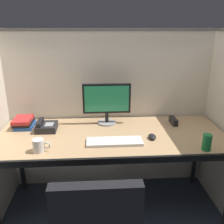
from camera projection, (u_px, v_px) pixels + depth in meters
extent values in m
cube|color=beige|center=(109.00, 113.00, 2.47)|extent=(2.20, 0.05, 1.55)
cube|color=#605B56|center=(109.00, 30.00, 2.21)|extent=(2.21, 0.06, 0.02)
cube|color=tan|center=(112.00, 137.00, 2.07)|extent=(1.90, 0.80, 0.04)
cube|color=black|center=(116.00, 161.00, 1.70)|extent=(1.90, 0.02, 0.05)
cylinder|color=black|center=(21.00, 159.00, 2.45)|extent=(0.04, 0.04, 0.70)
cylinder|color=black|center=(196.00, 153.00, 2.57)|extent=(0.04, 0.04, 0.70)
cylinder|color=gray|center=(107.00, 123.00, 2.29)|extent=(0.17, 0.17, 0.01)
cylinder|color=black|center=(107.00, 117.00, 2.28)|extent=(0.03, 0.03, 0.09)
cube|color=black|center=(107.00, 98.00, 2.22)|extent=(0.43, 0.03, 0.27)
cube|color=#268C59|center=(107.00, 99.00, 2.20)|extent=(0.39, 0.01, 0.23)
cube|color=silver|center=(115.00, 142.00, 1.91)|extent=(0.43, 0.15, 0.02)
ellipsoid|color=black|center=(152.00, 137.00, 1.98)|extent=(0.06, 0.10, 0.03)
cylinder|color=#59595B|center=(152.00, 134.00, 1.99)|extent=(0.01, 0.01, 0.01)
cylinder|color=#197233|center=(207.00, 142.00, 1.78)|extent=(0.07, 0.07, 0.12)
cube|color=#1E478C|center=(25.00, 125.00, 2.21)|extent=(0.15, 0.21, 0.03)
cube|color=black|center=(24.00, 122.00, 2.20)|extent=(0.15, 0.21, 0.03)
cube|color=#B22626|center=(23.00, 120.00, 2.19)|extent=(0.15, 0.21, 0.03)
cube|color=black|center=(47.00, 127.00, 2.14)|extent=(0.17, 0.19, 0.06)
cube|color=black|center=(40.00, 122.00, 2.12)|extent=(0.04, 0.17, 0.03)
cube|color=gray|center=(49.00, 124.00, 2.12)|extent=(0.07, 0.09, 0.00)
cylinder|color=silver|center=(38.00, 146.00, 1.76)|extent=(0.08, 0.08, 0.09)
torus|color=silver|center=(47.00, 145.00, 1.77)|extent=(0.06, 0.01, 0.06)
cube|color=black|center=(173.00, 121.00, 2.28)|extent=(0.04, 0.15, 0.06)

